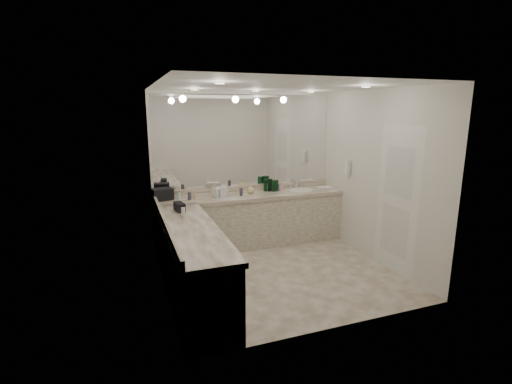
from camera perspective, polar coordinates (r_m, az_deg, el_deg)
name	(u,v)px	position (r m, az deg, el deg)	size (l,w,h in m)	color
floor	(278,272)	(5.50, 3.46, -12.16)	(3.20, 3.20, 0.00)	beige
ceiling	(281,86)	(5.01, 3.87, 15.97)	(3.20, 3.20, 0.00)	white
wall_back	(245,168)	(6.48, -1.69, 3.68)	(3.20, 0.02, 2.60)	silver
wall_left	(160,193)	(4.70, -14.51, -0.13)	(0.02, 3.00, 2.60)	silver
wall_right	(376,177)	(5.92, 18.00, 2.22)	(0.02, 3.00, 2.60)	silver
vanity_back_base	(251,221)	(6.40, -0.79, -4.52)	(3.20, 0.60, 0.84)	beige
vanity_back_top	(251,196)	(6.27, -0.77, -0.61)	(3.20, 0.64, 0.06)	beige
vanity_left_base	(192,266)	(4.72, -9.85, -11.09)	(0.60, 2.40, 0.84)	beige
vanity_left_top	(191,231)	(4.56, -9.94, -5.89)	(0.64, 2.42, 0.06)	beige
backsplash_back	(246,188)	(6.52, -1.61, 0.62)	(3.20, 0.04, 0.10)	beige
backsplash_left	(163,220)	(4.79, -14.05, -4.20)	(0.04, 3.00, 0.10)	beige
mirror_back	(245,141)	(6.41, -1.68, 7.87)	(3.12, 0.01, 1.55)	white
mirror_left	(159,154)	(4.62, -14.69, 5.64)	(0.01, 2.92, 1.55)	white
sink	(301,190)	(6.64, 6.96, 0.27)	(0.44, 0.44, 0.03)	white
faucet	(296,184)	(6.81, 6.18, 1.24)	(0.24, 0.16, 0.14)	silver
wall_phone	(348,167)	(6.44, 13.91, 3.72)	(0.06, 0.10, 0.24)	white
door	(397,200)	(5.58, 20.86, -1.21)	(0.02, 0.82, 2.10)	white
black_toiletry_bag	(162,195)	(6.01, -14.25, -0.40)	(0.32, 0.20, 0.18)	black
black_bag_spill	(179,207)	(5.32, -11.69, -2.24)	(0.11, 0.23, 0.13)	black
cream_cosmetic_case	(219,192)	(6.16, -5.72, 0.02)	(0.23, 0.14, 0.14)	beige
hand_towel	(325,188)	(6.80, 10.58, 0.64)	(0.23, 0.16, 0.04)	white
lotion_left	(183,213)	(5.02, -11.14, -3.16)	(0.05, 0.05, 0.12)	white
soap_bottle_a	(215,191)	(6.09, -6.38, 0.20)	(0.08, 0.08, 0.21)	silver
soap_bottle_b	(222,190)	(6.09, -5.22, 0.24)	(0.10, 0.10, 0.21)	silver
soap_bottle_c	(250,189)	(6.31, -0.86, 0.44)	(0.12, 0.12, 0.15)	#DBC97E
green_bottle_0	(266,185)	(6.49, 1.47, 1.04)	(0.07, 0.07, 0.21)	#124B26
green_bottle_1	(274,186)	(6.47, 2.81, 0.97)	(0.06, 0.06, 0.20)	#124B26
green_bottle_2	(270,185)	(6.52, 2.20, 1.11)	(0.07, 0.07, 0.21)	#124B26
green_bottle_3	(277,186)	(6.50, 3.18, 1.00)	(0.06, 0.06, 0.20)	#124B26
green_bottle_4	(270,186)	(6.49, 2.12, 0.98)	(0.07, 0.07, 0.19)	#124B26
amenity_bottle_0	(218,193)	(6.06, -5.93, -0.20)	(0.06, 0.06, 0.13)	silver
amenity_bottle_1	(241,192)	(6.14, -2.30, 0.01)	(0.06, 0.06, 0.13)	#3F3F4C
amenity_bottle_2	(227,192)	(6.20, -4.46, 0.04)	(0.04, 0.04, 0.12)	silver
amenity_bottle_3	(281,186)	(6.56, 3.91, 0.88)	(0.05, 0.05, 0.15)	#E0B28C
amenity_bottle_4	(190,196)	(5.96, -10.18, -0.62)	(0.06, 0.06, 0.12)	#3F3F4C
amenity_bottle_5	(195,196)	(6.05, -9.39, -0.66)	(0.05, 0.05, 0.07)	#E0B28C
amenity_bottle_6	(279,187)	(6.53, 3.58, 0.72)	(0.04, 0.04, 0.13)	#9966B2
amenity_bottle_7	(179,196)	(6.01, -11.75, -0.60)	(0.05, 0.05, 0.12)	silver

